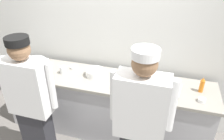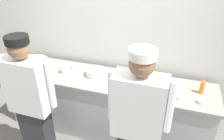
% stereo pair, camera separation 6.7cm
% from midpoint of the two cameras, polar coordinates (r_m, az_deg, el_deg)
% --- Properties ---
extents(wall_back, '(4.55, 0.10, 2.98)m').
position_cam_midpoint_polar(wall_back, '(3.02, 1.45, 11.40)').
color(wall_back, silver).
rests_on(wall_back, ground).
extents(prep_counter, '(2.90, 0.65, 0.92)m').
position_cam_midpoint_polar(prep_counter, '(3.13, -1.23, -9.43)').
color(prep_counter, '#B2B2B7').
rests_on(prep_counter, ground).
extents(chef_near_left, '(0.62, 0.24, 1.71)m').
position_cam_midpoint_polar(chef_near_left, '(2.61, -20.12, -8.04)').
color(chef_near_left, '#2D2D33').
rests_on(chef_near_left, ground).
extents(chef_center, '(0.63, 0.24, 1.74)m').
position_cam_midpoint_polar(chef_center, '(2.16, 7.68, -14.40)').
color(chef_center, '#2D2D33').
rests_on(chef_center, ground).
extents(plate_stack_front, '(0.25, 0.25, 0.10)m').
position_cam_midpoint_polar(plate_stack_front, '(2.92, -3.94, -0.60)').
color(plate_stack_front, white).
rests_on(plate_stack_front, prep_counter).
extents(mixing_bowl_steel, '(0.35, 0.35, 0.11)m').
position_cam_midpoint_polar(mixing_bowl_steel, '(3.34, -19.18, 1.89)').
color(mixing_bowl_steel, '#B7BABF').
rests_on(mixing_bowl_steel, prep_counter).
extents(sheet_tray, '(0.52, 0.37, 0.02)m').
position_cam_midpoint_polar(sheet_tray, '(2.74, 13.64, -4.56)').
color(sheet_tray, '#B7BABF').
rests_on(sheet_tray, prep_counter).
extents(squeeze_bottle_primary, '(0.05, 0.05, 0.19)m').
position_cam_midpoint_polar(squeeze_bottle_primary, '(2.77, 23.64, -4.10)').
color(squeeze_bottle_primary, orange).
rests_on(squeeze_bottle_primary, prep_counter).
extents(ramekin_yellow_sauce, '(0.10, 0.10, 0.05)m').
position_cam_midpoint_polar(ramekin_yellow_sauce, '(2.76, 3.45, -3.06)').
color(ramekin_yellow_sauce, white).
rests_on(ramekin_yellow_sauce, prep_counter).
extents(ramekin_red_sauce, '(0.09, 0.09, 0.04)m').
position_cam_midpoint_polar(ramekin_red_sauce, '(2.63, 23.52, -7.72)').
color(ramekin_red_sauce, white).
rests_on(ramekin_red_sauce, prep_counter).
extents(ramekin_green_sauce, '(0.11, 0.11, 0.04)m').
position_cam_midpoint_polar(ramekin_green_sauce, '(3.15, -9.29, 0.83)').
color(ramekin_green_sauce, white).
rests_on(ramekin_green_sauce, prep_counter).
extents(deli_cup, '(0.09, 0.09, 0.11)m').
position_cam_midpoint_polar(deli_cup, '(3.04, -12.16, 0.18)').
color(deli_cup, white).
rests_on(deli_cup, prep_counter).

